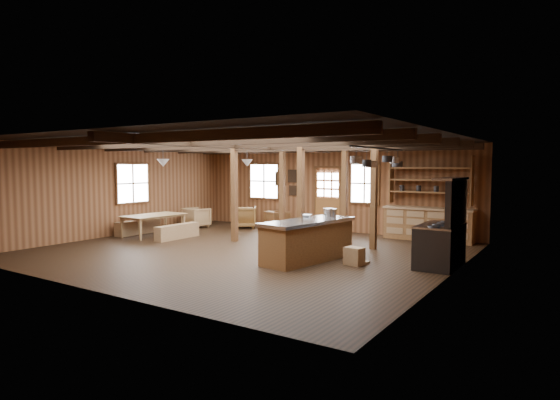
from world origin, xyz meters
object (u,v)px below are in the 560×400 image
object	(u,v)px
kitchen_island	(308,240)
armchair_c	(196,217)
armchair_a	(244,217)
dining_table	(155,225)
commercial_range	(442,238)
armchair_b	(277,220)

from	to	relation	value
kitchen_island	armchair_c	distance (m)	6.74
armchair_c	armchair_a	bearing A→B (deg)	-142.15
dining_table	armchair_a	distance (m)	3.23
commercial_range	armchair_a	xyz separation A→B (m)	(-7.39, 2.63, -0.25)
armchair_a	armchair_c	distance (m)	1.69
commercial_range	armchair_b	world-z (taller)	commercial_range
kitchen_island	commercial_range	distance (m)	2.93
armchair_a	armchair_c	bearing A→B (deg)	-4.84
armchair_a	armchair_c	size ratio (longest dim) A/B	1.07
armchair_c	commercial_range	bearing A→B (deg)	176.48
dining_table	armchair_a	bearing A→B (deg)	-19.08
armchair_a	armchair_c	xyz separation A→B (m)	(-1.46, -0.84, -0.03)
commercial_range	armchair_c	world-z (taller)	commercial_range
armchair_b	armchair_c	size ratio (longest dim) A/B	0.90
kitchen_island	dining_table	size ratio (longest dim) A/B	1.39
dining_table	armchair_b	world-z (taller)	dining_table
armchair_a	armchair_b	size ratio (longest dim) A/B	1.19
armchair_b	dining_table	bearing A→B (deg)	79.07
dining_table	armchair_a	world-z (taller)	armchair_a
kitchen_island	dining_table	world-z (taller)	kitchen_island
kitchen_island	armchair_b	size ratio (longest dim) A/B	3.73
armchair_b	commercial_range	bearing A→B (deg)	177.92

